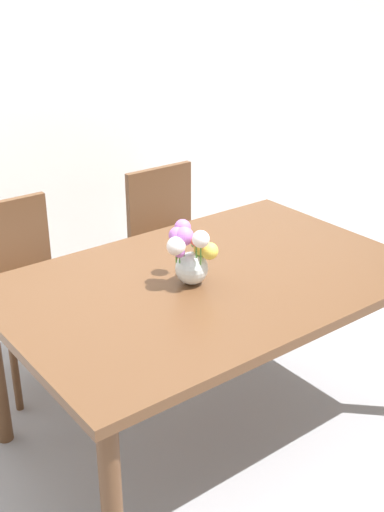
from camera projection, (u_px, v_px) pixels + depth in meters
The scene contains 6 objects.
ground_plane at pixel (207, 425), 2.94m from camera, with size 12.00×12.00×0.00m, color #939399.
back_wall at pixel (27, 68), 3.52m from camera, with size 7.00×0.10×2.80m, color silver.
dining_table at pixel (209, 294), 2.66m from camera, with size 1.70×1.11×0.75m.
chair_left at pixel (21, 281), 3.13m from camera, with size 0.42×0.42×0.90m.
chair_right at pixel (171, 237), 3.62m from camera, with size 0.42×0.42×0.90m.
flower_vase at pixel (191, 254), 2.52m from camera, with size 0.20×0.23×0.25m.
Camera 1 is at (-1.49, -1.83, 1.92)m, focal length 45.26 mm.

